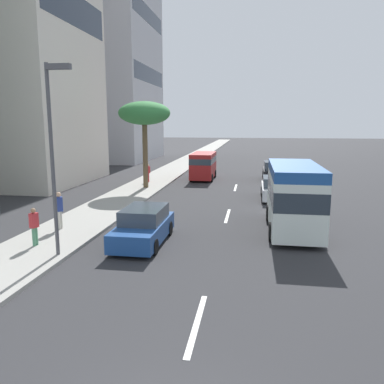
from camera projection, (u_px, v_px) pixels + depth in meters
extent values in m
plane|color=#2D2D30|center=(238.00, 178.00, 36.45)|extent=(198.00, 198.00, 0.00)
cube|color=#9E9B93|center=(163.00, 175.00, 37.56)|extent=(162.00, 3.45, 0.15)
cube|color=silver|center=(197.00, 323.00, 9.98)|extent=(3.20, 0.16, 0.01)
cube|color=silver|center=(227.00, 216.00, 21.51)|extent=(3.20, 0.16, 0.01)
cube|color=silver|center=(236.00, 188.00, 30.88)|extent=(3.20, 0.16, 0.01)
cube|color=#A51E1E|center=(203.00, 165.00, 35.24)|extent=(4.76, 1.92, 2.22)
cube|color=#2D3842|center=(203.00, 160.00, 35.15)|extent=(4.77, 1.92, 0.53)
cylinder|color=black|center=(211.00, 178.00, 33.88)|extent=(0.72, 0.24, 0.72)
cylinder|color=black|center=(191.00, 177.00, 34.16)|extent=(0.72, 0.24, 0.72)
cylinder|color=black|center=(215.00, 174.00, 36.66)|extent=(0.72, 0.24, 0.72)
cylinder|color=black|center=(196.00, 173.00, 36.94)|extent=(0.72, 0.24, 0.72)
cube|color=black|center=(274.00, 173.00, 34.94)|extent=(4.29, 1.86, 0.84)
cube|color=#38424C|center=(274.00, 165.00, 34.59)|extent=(2.36, 1.71, 0.69)
cylinder|color=black|center=(264.00, 174.00, 36.41)|extent=(0.64, 0.22, 0.64)
cylinder|color=black|center=(282.00, 175.00, 36.15)|extent=(0.64, 0.22, 0.64)
cylinder|color=black|center=(264.00, 178.00, 33.83)|extent=(0.64, 0.22, 0.64)
cylinder|color=black|center=(284.00, 179.00, 33.56)|extent=(0.64, 0.22, 0.64)
cube|color=#1E478C|center=(143.00, 231.00, 16.56)|extent=(4.41, 1.80, 0.75)
cube|color=#38424C|center=(144.00, 214.00, 16.65)|extent=(2.42, 1.65, 0.61)
cylinder|color=black|center=(154.00, 247.00, 15.14)|extent=(0.64, 0.22, 0.64)
cylinder|color=black|center=(114.00, 245.00, 15.40)|extent=(0.64, 0.22, 0.64)
cylinder|color=black|center=(169.00, 228.00, 17.80)|extent=(0.64, 0.22, 0.64)
cylinder|color=black|center=(135.00, 227.00, 18.05)|extent=(0.64, 0.22, 0.64)
cube|color=silver|center=(275.00, 191.00, 26.23)|extent=(4.35, 1.76, 0.75)
cube|color=#38424C|center=(275.00, 182.00, 25.90)|extent=(2.39, 1.62, 0.61)
cylinder|color=black|center=(262.00, 191.00, 27.70)|extent=(0.64, 0.22, 0.64)
cylinder|color=black|center=(285.00, 191.00, 27.45)|extent=(0.64, 0.22, 0.64)
cylinder|color=black|center=(263.00, 198.00, 25.08)|extent=(0.64, 0.22, 0.64)
cylinder|color=black|center=(289.00, 198.00, 24.83)|extent=(0.64, 0.22, 0.64)
cube|color=silver|center=(293.00, 201.00, 18.29)|extent=(6.16, 2.19, 2.49)
cube|color=#1E4C93|center=(295.00, 170.00, 18.03)|extent=(6.16, 2.19, 0.47)
cube|color=#28333D|center=(294.00, 191.00, 18.21)|extent=(6.18, 2.20, 0.83)
cylinder|color=black|center=(269.00, 213.00, 20.38)|extent=(0.84, 0.26, 0.84)
cylinder|color=black|center=(310.00, 215.00, 20.06)|extent=(0.84, 0.26, 0.84)
cylinder|color=black|center=(272.00, 232.00, 16.90)|extent=(0.84, 0.26, 0.84)
cylinder|color=black|center=(321.00, 234.00, 16.58)|extent=(0.84, 0.26, 0.84)
cylinder|color=red|center=(148.00, 178.00, 32.73)|extent=(0.14, 0.14, 0.75)
cylinder|color=red|center=(148.00, 177.00, 32.88)|extent=(0.14, 0.14, 0.75)
cube|color=red|center=(148.00, 170.00, 32.69)|extent=(0.38, 0.33, 0.60)
sphere|color=tan|center=(148.00, 165.00, 32.62)|extent=(0.20, 0.20, 0.20)
cylinder|color=#4C8C66|center=(34.00, 237.00, 15.74)|extent=(0.14, 0.14, 0.76)
cylinder|color=#4C8C66|center=(36.00, 236.00, 15.89)|extent=(0.14, 0.14, 0.76)
cube|color=red|center=(34.00, 220.00, 15.69)|extent=(0.37, 0.30, 0.60)
sphere|color=#9E7251|center=(33.00, 211.00, 15.62)|extent=(0.21, 0.21, 0.21)
cylinder|color=beige|center=(59.00, 221.00, 18.16)|extent=(0.14, 0.14, 0.86)
cylinder|color=beige|center=(61.00, 220.00, 18.32)|extent=(0.14, 0.14, 0.86)
cube|color=navy|center=(59.00, 204.00, 18.10)|extent=(0.36, 0.39, 0.68)
sphere|color=tan|center=(58.00, 195.00, 18.02)|extent=(0.23, 0.23, 0.23)
cylinder|color=brown|center=(145.00, 155.00, 29.73)|extent=(0.39, 0.39, 5.10)
ellipsoid|color=#388442|center=(144.00, 113.00, 29.17)|extent=(3.92, 3.92, 1.77)
cylinder|color=#4C4C51|center=(52.00, 162.00, 14.18)|extent=(0.14, 0.14, 7.06)
cube|color=#4C4C51|center=(58.00, 67.00, 13.51)|extent=(0.24, 0.90, 0.20)
cube|color=#2D3847|center=(75.00, 10.00, 30.40)|extent=(10.80, 0.08, 2.56)
cube|color=#BCBCC1|center=(100.00, 1.00, 51.54)|extent=(15.50, 13.40, 42.37)
cube|color=#2D3847|center=(150.00, 75.00, 52.23)|extent=(14.26, 0.08, 2.12)
cube|color=#2D3847|center=(148.00, 15.00, 50.88)|extent=(14.26, 0.08, 2.12)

